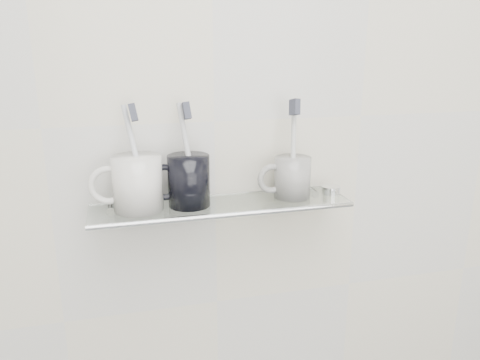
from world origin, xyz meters
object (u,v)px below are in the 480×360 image
object	(u,v)px
shelf_glass	(222,205)
mug_center	(189,181)
mug_left	(138,183)
mug_right	(292,177)

from	to	relation	value
shelf_glass	mug_center	distance (m)	0.08
shelf_glass	mug_left	size ratio (longest dim) A/B	4.91
shelf_glass	mug_right	distance (m)	0.15
mug_left	mug_right	xyz separation A→B (m)	(0.30, 0.00, -0.01)
shelf_glass	mug_right	world-z (taller)	mug_right
shelf_glass	mug_center	bearing A→B (deg)	175.40
shelf_glass	mug_left	bearing A→B (deg)	178.17
shelf_glass	mug_center	size ratio (longest dim) A/B	5.10
mug_right	mug_center	bearing A→B (deg)	155.38
mug_center	mug_right	distance (m)	0.21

